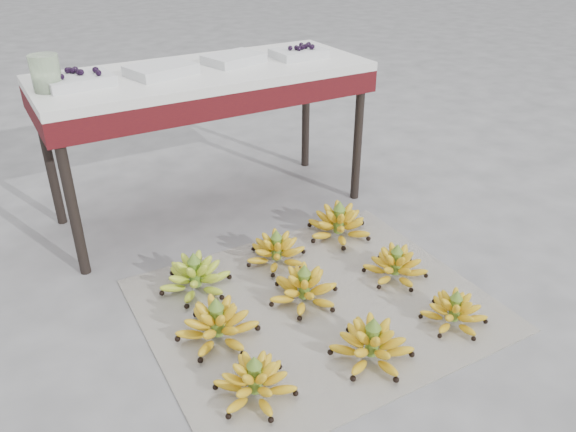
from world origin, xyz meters
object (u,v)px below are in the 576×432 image
bunch_front_right (454,312)px  bunch_mid_left (217,324)px  bunch_back_left (195,277)px  bunch_front_center (372,344)px  tray_far_right (299,53)px  bunch_mid_right (395,266)px  bunch_front_left (255,382)px  tray_far_left (79,80)px  tray_right (234,59)px  tray_left (161,70)px  bunch_back_right (339,224)px  glass_jar (46,73)px  vendor_table (206,86)px  newspaper_mat (316,305)px  bunch_back_center (277,251)px  bunch_mid_center (304,288)px

bunch_front_right → bunch_mid_left: (-0.77, 0.35, 0.01)m
bunch_back_left → bunch_mid_left: bearing=-74.8°
bunch_front_center → tray_far_right: 1.47m
bunch_mid_right → bunch_back_left: bunch_back_left is taller
bunch_front_left → tray_far_right: bearing=33.4°
bunch_mid_right → tray_far_left: (-0.94, 0.92, 0.67)m
bunch_mid_left → tray_right: tray_right is taller
tray_left → tray_far_right: (0.68, -0.02, -0.00)m
bunch_mid_left → tray_far_left: size_ratio=1.36×
bunch_back_right → glass_jar: (-1.05, 0.51, 0.71)m
bunch_mid_left → tray_left: bearing=57.6°
tray_right → tray_far_left: bearing=-177.7°
bunch_mid_left → bunch_mid_right: size_ratio=1.22×
tray_left → bunch_mid_right: bearing=-56.8°
bunch_front_right → vendor_table: (-0.39, 1.26, 0.57)m
newspaper_mat → bunch_back_center: bearing=87.7°
bunch_front_center → bunch_back_center: size_ratio=0.91×
bunch_front_right → bunch_mid_left: bunch_mid_left is taller
tray_far_right → glass_jar: 1.14m
newspaper_mat → tray_far_left: (-0.56, 0.91, 0.73)m
bunch_front_center → bunch_mid_center: size_ratio=0.90×
bunch_back_center → vendor_table: size_ratio=0.21×
bunch_front_center → bunch_back_left: bearing=118.8°
bunch_mid_left → newspaper_mat: bearing=-22.5°
tray_right → bunch_back_left: bearing=-128.5°
bunch_front_center → tray_right: tray_right is taller
bunch_mid_left → bunch_back_center: 0.52m
bunch_front_center → bunch_mid_center: 0.38m
bunch_back_center → glass_jar: size_ratio=2.21×
tray_far_right → tray_far_left: bearing=178.7°
newspaper_mat → bunch_front_right: size_ratio=4.17×
tray_far_left → tray_left: tray_far_left is taller
bunch_mid_center → bunch_back_left: bunch_back_left is taller
tray_right → bunch_front_left: bearing=-113.9°
bunch_mid_right → tray_far_left: bearing=123.5°
bunch_mid_right → tray_far_left: tray_far_left is taller
tray_left → bunch_mid_center: bearing=-77.5°
vendor_table → tray_right: 0.19m
glass_jar → bunch_front_center: bearing=-61.1°
bunch_back_right → bunch_front_left: bearing=-124.1°
bunch_front_center → tray_far_left: (-0.56, 1.25, 0.67)m
bunch_back_center → bunch_mid_right: bearing=-31.0°
bunch_front_center → newspaper_mat: bearing=90.6°
vendor_table → tray_right: size_ratio=5.12×
bunch_front_left → tray_right: size_ratio=1.14×
tray_far_left → bunch_mid_center: bearing=-58.5°
bunch_mid_right → tray_far_right: (0.08, 0.90, 0.67)m
tray_far_left → bunch_front_right: bearing=-53.4°
bunch_front_left → glass_jar: size_ratio=2.36×
bunch_mid_left → bunch_back_left: bunch_mid_left is taller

